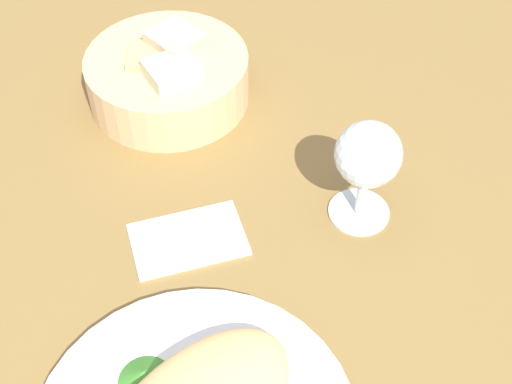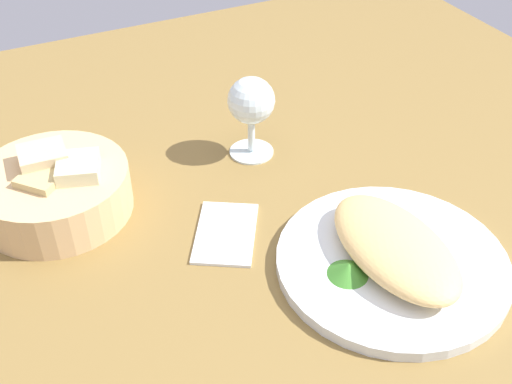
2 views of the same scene
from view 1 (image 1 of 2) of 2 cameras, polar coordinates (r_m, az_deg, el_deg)
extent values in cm
cube|color=olive|center=(68.43, -9.12, -8.14)|extent=(140.00, 140.00, 2.00)
cone|color=#408A2D|center=(60.47, -8.93, -14.36)|extent=(4.57, 4.57, 1.56)
cylinder|color=#DAB27B|center=(83.72, -7.06, 9.02)|extent=(18.64, 18.64, 5.82)
cube|color=beige|center=(83.36, -6.37, 10.94)|extent=(5.28, 5.81, 5.56)
cube|color=tan|center=(82.89, -8.57, 9.69)|extent=(6.48, 6.45, 4.82)
cube|color=beige|center=(79.67, -6.60, 8.61)|extent=(6.67, 6.31, 5.45)
cylinder|color=silver|center=(72.87, 8.25, -1.51)|extent=(6.20, 6.20, 0.60)
cylinder|color=silver|center=(70.91, 8.47, -0.14)|extent=(1.00, 1.00, 4.64)
sphere|color=silver|center=(66.92, 9.00, 3.01)|extent=(6.44, 6.44, 6.44)
cube|color=white|center=(70.09, -5.47, -3.70)|extent=(13.03, 11.61, 0.80)
camera|label=2|loc=(0.61, -75.41, 10.72)|focal=44.74mm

